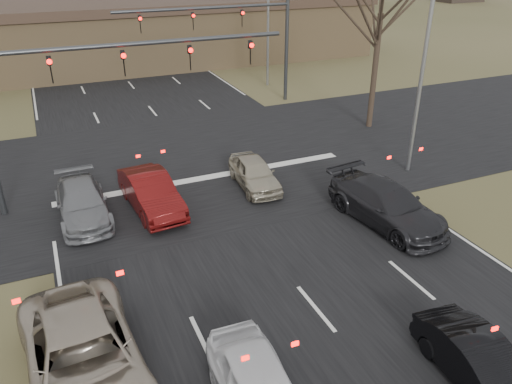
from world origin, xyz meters
TOP-DOWN VIEW (x-y plane):
  - ground at (0.00, 0.00)m, footprint 360.00×360.00m
  - road_main at (0.00, 60.00)m, footprint 14.00×300.00m
  - road_cross at (0.00, 15.00)m, footprint 200.00×14.00m
  - building at (2.00, 38.00)m, footprint 42.40×10.40m
  - mast_arm_near at (-5.23, 13.00)m, footprint 12.12×0.24m
  - mast_arm_far at (6.18, 23.00)m, footprint 11.12×0.24m
  - streetlight_right_near at (8.82, 10.00)m, footprint 2.34×0.25m
  - streetlight_right_far at (9.32, 27.00)m, footprint 2.34×0.25m
  - car_silver_suv at (-6.50, 2.80)m, footprint 3.01×5.92m
  - car_black_hatch at (2.20, -1.02)m, footprint 1.65×3.93m
  - car_charcoal_sedan at (4.99, 6.40)m, footprint 2.78×5.52m
  - car_grey_ahead at (-5.62, 11.42)m, footprint 1.89×4.57m
  - car_red_ahead at (-3.00, 11.05)m, footprint 1.97×4.61m
  - car_silver_ahead at (1.63, 11.32)m, footprint 1.81×3.91m

SIDE VIEW (x-z plane):
  - ground at x=0.00m, z-range 0.00..0.00m
  - road_main at x=0.00m, z-range 0.00..0.02m
  - road_cross at x=0.00m, z-range 0.00..0.03m
  - car_black_hatch at x=2.20m, z-range 0.00..1.26m
  - car_silver_ahead at x=1.63m, z-range 0.00..1.30m
  - car_grey_ahead at x=-5.62m, z-range 0.00..1.32m
  - car_red_ahead at x=-3.00m, z-range 0.00..1.48m
  - car_charcoal_sedan at x=4.99m, z-range 0.00..1.54m
  - car_silver_suv at x=-6.50m, z-range 0.00..1.60m
  - building at x=2.00m, z-range 0.02..5.32m
  - mast_arm_far at x=6.18m, z-range 1.02..9.02m
  - mast_arm_near at x=-5.23m, z-range 1.07..9.07m
  - streetlight_right_near at x=8.82m, z-range 0.59..10.59m
  - streetlight_right_far at x=9.32m, z-range 0.59..10.59m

